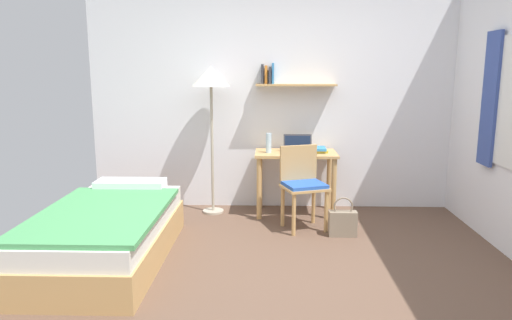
% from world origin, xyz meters
% --- Properties ---
extents(ground_plane, '(5.28, 5.28, 0.00)m').
position_xyz_m(ground_plane, '(0.00, 0.00, 0.00)').
color(ground_plane, brown).
extents(wall_back, '(4.40, 0.27, 2.60)m').
position_xyz_m(wall_back, '(0.00, 2.02, 1.30)').
color(wall_back, white).
rests_on(wall_back, ground_plane).
extents(bed, '(0.99, 1.88, 0.54)m').
position_xyz_m(bed, '(-1.49, 0.30, 0.24)').
color(bed, tan).
rests_on(bed, ground_plane).
extents(desk, '(0.91, 0.52, 0.71)m').
position_xyz_m(desk, '(0.19, 1.70, 0.56)').
color(desk, tan).
rests_on(desk, ground_plane).
extents(desk_chair, '(0.52, 0.50, 0.85)m').
position_xyz_m(desk_chair, '(0.23, 1.21, 0.49)').
color(desk_chair, tan).
rests_on(desk_chair, ground_plane).
extents(standing_lamp, '(0.42, 0.42, 1.66)m').
position_xyz_m(standing_lamp, '(-0.75, 1.71, 1.47)').
color(standing_lamp, '#B2A893').
rests_on(standing_lamp, ground_plane).
extents(laptop, '(0.32, 0.21, 0.19)m').
position_xyz_m(laptop, '(0.21, 1.70, 0.76)').
color(laptop, '#2D2D33').
rests_on(laptop, desk).
extents(water_bottle, '(0.06, 0.06, 0.22)m').
position_xyz_m(water_bottle, '(-0.12, 1.65, 0.82)').
color(water_bottle, silver).
rests_on(water_bottle, desk).
extents(book_stack, '(0.17, 0.24, 0.05)m').
position_xyz_m(book_stack, '(0.46, 1.71, 0.74)').
color(book_stack, gold).
rests_on(book_stack, desk).
extents(handbag, '(0.27, 0.11, 0.40)m').
position_xyz_m(handbag, '(0.62, 0.96, 0.14)').
color(handbag, gray).
rests_on(handbag, ground_plane).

